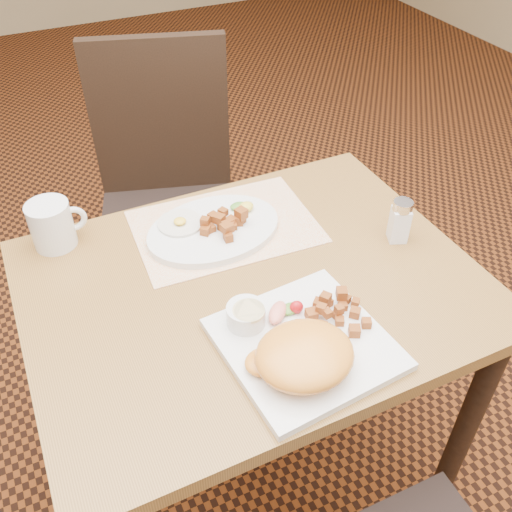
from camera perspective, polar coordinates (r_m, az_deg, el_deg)
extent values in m
plane|color=black|center=(1.75, -0.19, -20.73)|extent=(8.00, 8.00, 0.00)
cube|color=olive|center=(1.16, -0.27, -3.18)|extent=(0.90, 0.70, 0.03)
cylinder|color=black|center=(1.48, 20.00, -16.34)|extent=(0.05, 0.05, 0.71)
cylinder|color=black|center=(1.59, -18.46, -10.28)|extent=(0.05, 0.05, 0.71)
cylinder|color=black|center=(1.76, 7.47, -2.01)|extent=(0.05, 0.05, 0.71)
cube|color=black|center=(1.80, -8.53, 2.95)|extent=(0.52, 0.52, 0.05)
cylinder|color=black|center=(2.09, -3.15, 1.24)|extent=(0.04, 0.04, 0.42)
cylinder|color=black|center=(1.83, -1.98, -5.85)|extent=(0.04, 0.04, 0.42)
cylinder|color=black|center=(2.10, -12.94, 0.32)|extent=(0.04, 0.04, 0.42)
cylinder|color=black|center=(1.84, -13.25, -6.87)|extent=(0.04, 0.04, 0.42)
cube|color=black|center=(1.83, -9.57, 13.48)|extent=(0.41, 0.16, 0.50)
cube|color=white|center=(1.29, -3.12, 2.96)|extent=(0.41, 0.30, 0.00)
cube|color=silver|center=(1.03, 4.88, -8.75)|extent=(0.30, 0.30, 0.02)
ellipsoid|color=orange|center=(0.96, 4.89, -9.84)|extent=(0.17, 0.15, 0.06)
ellipsoid|color=orange|center=(0.98, 6.70, -10.89)|extent=(0.07, 0.06, 0.02)
ellipsoid|color=orange|center=(0.98, 0.83, -10.54)|extent=(0.07, 0.06, 0.02)
cylinder|color=silver|center=(1.04, -1.02, -5.94)|extent=(0.07, 0.07, 0.04)
cylinder|color=beige|center=(1.02, -0.74, -5.51)|extent=(0.06, 0.06, 0.01)
ellipsoid|color=#387223|center=(1.07, 3.41, -5.28)|extent=(0.04, 0.04, 0.01)
ellipsoid|color=red|center=(1.06, 4.07, -5.11)|extent=(0.03, 0.03, 0.03)
ellipsoid|color=#F28C72|center=(1.06, 2.17, -5.66)|extent=(0.06, 0.06, 0.02)
cylinder|color=white|center=(1.28, -7.58, 3.29)|extent=(0.10, 0.10, 0.01)
ellipsoid|color=yellow|center=(1.27, -7.62, 3.48)|extent=(0.03, 0.03, 0.01)
ellipsoid|color=#387223|center=(1.31, -1.77, 5.03)|extent=(0.04, 0.03, 0.01)
ellipsoid|color=yellow|center=(1.30, -0.98, 4.96)|extent=(0.04, 0.04, 0.02)
cube|color=white|center=(1.27, 14.12, 3.07)|extent=(0.05, 0.05, 0.08)
cylinder|color=silver|center=(1.24, 14.48, 4.90)|extent=(0.05, 0.05, 0.02)
cylinder|color=silver|center=(1.29, -19.77, 2.94)|extent=(0.09, 0.09, 0.10)
torus|color=silver|center=(1.28, -17.85, 3.54)|extent=(0.06, 0.02, 0.06)
cube|color=#994C18|center=(1.08, 6.33, -4.76)|extent=(0.03, 0.03, 0.02)
cube|color=#994C18|center=(1.07, 8.09, -5.83)|extent=(0.02, 0.02, 0.01)
cube|color=#994C18|center=(1.06, 8.36, -6.45)|extent=(0.02, 0.02, 0.01)
cube|color=#994C18|center=(1.05, 8.32, -5.31)|extent=(0.02, 0.02, 0.02)
cube|color=#994C18|center=(1.05, 7.13, -5.70)|extent=(0.02, 0.02, 0.01)
cube|color=#994C18|center=(1.09, 7.13, -4.60)|extent=(0.02, 0.02, 0.02)
cube|color=#994C18|center=(1.09, 9.92, -4.59)|extent=(0.02, 0.02, 0.01)
cube|color=#994C18|center=(1.02, 6.56, -7.17)|extent=(0.03, 0.03, 0.02)
cube|color=#994C18|center=(1.04, 9.82, -7.39)|extent=(0.03, 0.03, 0.02)
cube|color=#994C18|center=(1.10, 9.01, -4.29)|extent=(0.02, 0.02, 0.01)
cube|color=#994C18|center=(1.05, 6.53, -5.25)|extent=(0.02, 0.02, 0.02)
cube|color=#994C18|center=(1.08, 8.56, -3.72)|extent=(0.03, 0.03, 0.02)
cube|color=#994C18|center=(1.06, 5.56, -5.85)|extent=(0.02, 0.02, 0.02)
cube|color=#994C18|center=(1.07, 6.95, -4.23)|extent=(0.03, 0.03, 0.02)
cube|color=#994C18|center=(1.07, 9.87, -5.61)|extent=(0.03, 0.03, 0.02)
cube|color=#994C18|center=(1.06, 10.98, -6.60)|extent=(0.02, 0.02, 0.02)
cube|color=#994C18|center=(1.08, 8.66, -4.99)|extent=(0.02, 0.02, 0.01)
cube|color=#994C18|center=(1.26, -3.34, 3.35)|extent=(0.02, 0.02, 0.02)
cube|color=#994C18|center=(1.24, -3.70, 3.73)|extent=(0.03, 0.03, 0.02)
cube|color=#994C18|center=(1.25, -3.32, 2.98)|extent=(0.02, 0.02, 0.02)
cube|color=#994C18|center=(1.22, -2.92, 2.82)|extent=(0.03, 0.03, 0.02)
cube|color=#994C18|center=(1.27, -1.57, 3.68)|extent=(0.03, 0.02, 0.02)
cube|color=#994C18|center=(1.25, -2.35, 2.99)|extent=(0.02, 0.02, 0.01)
cube|color=#994C18|center=(1.22, -2.80, 1.94)|extent=(0.02, 0.02, 0.02)
cube|color=#994C18|center=(1.26, -1.76, 3.60)|extent=(0.03, 0.03, 0.02)
cube|color=#994C18|center=(1.26, -5.10, 3.42)|extent=(0.02, 0.02, 0.02)
cube|color=#994C18|center=(1.25, -1.49, 4.27)|extent=(0.03, 0.03, 0.02)
cube|color=#994C18|center=(1.23, -2.99, 3.11)|extent=(0.02, 0.02, 0.01)
cube|color=#994C18|center=(1.26, -2.51, 3.45)|extent=(0.03, 0.03, 0.02)
cube|color=#994C18|center=(1.24, -5.08, 2.57)|extent=(0.03, 0.03, 0.02)
cube|color=#994C18|center=(1.28, -4.32, 3.91)|extent=(0.03, 0.02, 0.02)
cube|color=#994C18|center=(1.25, -2.58, 3.12)|extent=(0.03, 0.03, 0.02)
cube|color=#994C18|center=(1.27, -3.32, 4.41)|extent=(0.02, 0.02, 0.02)
cube|color=#994C18|center=(1.25, -4.58, 2.76)|extent=(0.02, 0.02, 0.01)
cube|color=#994C18|center=(1.27, -3.55, 3.69)|extent=(0.03, 0.03, 0.02)
cube|color=#994C18|center=(1.24, -5.12, 3.48)|extent=(0.03, 0.03, 0.02)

